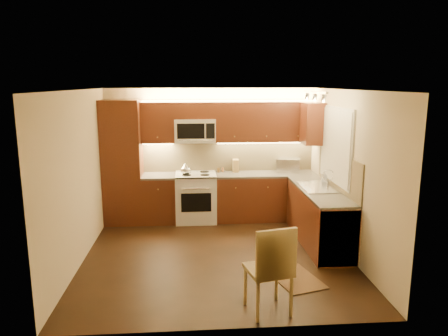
{
  "coord_description": "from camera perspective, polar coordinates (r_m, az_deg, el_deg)",
  "views": [
    {
      "loc": [
        -0.35,
        -6.07,
        2.6
      ],
      "look_at": [
        0.15,
        0.55,
        1.25
      ],
      "focal_mm": 33.71,
      "sensor_mm": 36.0,
      "label": 1
    }
  ],
  "objects": [
    {
      "name": "upper_cab_bridge",
      "position": [
        7.91,
        -3.98,
        7.81
      ],
      "size": [
        0.76,
        0.35,
        0.31
      ],
      "primitive_type": "cube",
      "color": "#431E0E",
      "rests_on": "wall_back"
    },
    {
      "name": "microwave",
      "position": [
        7.93,
        -3.94,
        5.1
      ],
      "size": [
        0.76,
        0.38,
        0.44
      ],
      "primitive_type": null,
      "color": "silver",
      "rests_on": "wall_back"
    },
    {
      "name": "spice_jar_c",
      "position": [
        8.17,
        -0.09,
        -0.21
      ],
      "size": [
        0.05,
        0.05,
        0.09
      ],
      "primitive_type": "cylinder",
      "rotation": [
        0.0,
        0.0,
        -0.36
      ],
      "color": "silver",
      "rests_on": "counter_back_right"
    },
    {
      "name": "dining_chair",
      "position": [
        4.95,
        6.01,
        -13.29
      ],
      "size": [
        0.56,
        0.56,
        1.06
      ],
      "primitive_type": null,
      "rotation": [
        0.0,
        0.0,
        0.22
      ],
      "color": "#A98B4C",
      "rests_on": "floor"
    },
    {
      "name": "base_cab_right",
      "position": [
        7.13,
        12.7,
        -6.53
      ],
      "size": [
        0.6,
        2.0,
        0.86
      ],
      "primitive_type": "cube",
      "color": "#431E0E",
      "rests_on": "floor"
    },
    {
      "name": "backsplash_back",
      "position": [
        8.21,
        0.64,
        1.68
      ],
      "size": [
        3.3,
        0.02,
        0.6
      ],
      "primitive_type": "cube",
      "color": "tan",
      "rests_on": "wall_back"
    },
    {
      "name": "dishwasher",
      "position": [
        6.5,
        14.5,
        -8.4
      ],
      "size": [
        0.58,
        0.6,
        0.84
      ],
      "primitive_type": "cube",
      "color": "silver",
      "rests_on": "floor"
    },
    {
      "name": "counter_back_right",
      "position": [
        8.08,
        5.69,
        -0.85
      ],
      "size": [
        1.92,
        0.6,
        0.04
      ],
      "primitive_type": "cube",
      "color": "#3C3937",
      "rests_on": "base_cab_back_right"
    },
    {
      "name": "base_cab_back_right",
      "position": [
        8.19,
        5.63,
        -3.93
      ],
      "size": [
        1.92,
        0.6,
        0.86
      ],
      "primitive_type": "cube",
      "color": "#431E0E",
      "rests_on": "floor"
    },
    {
      "name": "spice_jar_b",
      "position": [
        8.11,
        -0.76,
        -0.29
      ],
      "size": [
        0.06,
        0.06,
        0.09
      ],
      "primitive_type": "cylinder",
      "rotation": [
        0.0,
        0.0,
        -0.24
      ],
      "color": "brown",
      "rests_on": "counter_back_right"
    },
    {
      "name": "upper_cab_back_right",
      "position": [
        8.05,
        5.68,
        6.27
      ],
      "size": [
        1.92,
        0.35,
        0.75
      ],
      "primitive_type": "cube",
      "color": "#431E0E",
      "rests_on": "wall_back"
    },
    {
      "name": "sink",
      "position": [
        7.12,
        12.55,
        -1.98
      ],
      "size": [
        0.52,
        0.86,
        0.15
      ],
      "primitive_type": null,
      "color": "silver",
      "rests_on": "counter_right"
    },
    {
      "name": "kettle",
      "position": [
        7.82,
        -5.22,
        -0.1
      ],
      "size": [
        0.22,
        0.22,
        0.23
      ],
      "primitive_type": null,
      "rotation": [
        0.0,
        0.0,
        0.12
      ],
      "color": "silver",
      "rests_on": "stove"
    },
    {
      "name": "backsplash_right",
      "position": [
        7.02,
        15.24,
        -0.42
      ],
      "size": [
        0.02,
        2.0,
        0.6
      ],
      "primitive_type": "cube",
      "color": "tan",
      "rests_on": "wall_right"
    },
    {
      "name": "wall_right",
      "position": [
        6.65,
        16.48,
        -0.7
      ],
      "size": [
        0.01,
        4.0,
        2.5
      ],
      "primitive_type": "cube",
      "color": "#C9B793",
      "rests_on": "ground"
    },
    {
      "name": "rug",
      "position": [
        5.94,
        9.68,
        -14.55
      ],
      "size": [
        0.74,
        0.92,
        0.01
      ],
      "primitive_type": "cube",
      "rotation": [
        0.0,
        0.0,
        0.28
      ],
      "color": "black",
      "rests_on": "floor"
    },
    {
      "name": "floor",
      "position": [
        6.61,
        -0.96,
        -11.66
      ],
      "size": [
        4.0,
        4.0,
        0.01
      ],
      "primitive_type": "cube",
      "color": "black",
      "rests_on": "ground"
    },
    {
      "name": "window_frame",
      "position": [
        7.09,
        14.98,
        2.99
      ],
      "size": [
        0.03,
        1.44,
        1.24
      ],
      "primitive_type": "cube",
      "color": "silver",
      "rests_on": "wall_right"
    },
    {
      "name": "upper_cab_back_left",
      "position": [
        7.95,
        -8.96,
        6.13
      ],
      "size": [
        0.62,
        0.35,
        0.75
      ],
      "primitive_type": "cube",
      "color": "#431E0E",
      "rests_on": "wall_back"
    },
    {
      "name": "track_light_bar",
      "position": [
        6.74,
        12.23,
        10.05
      ],
      "size": [
        0.04,
        1.2,
        0.03
      ],
      "primitive_type": "cube",
      "color": "silver",
      "rests_on": "ceiling"
    },
    {
      "name": "wall_left",
      "position": [
        6.43,
        -19.08,
        -1.26
      ],
      "size": [
        0.01,
        4.0,
        2.5
      ],
      "primitive_type": "cube",
      "color": "#C9B793",
      "rests_on": "ground"
    },
    {
      "name": "spice_jar_a",
      "position": [
        8.18,
        -0.27,
        -0.2
      ],
      "size": [
        0.05,
        0.05,
        0.08
      ],
      "primitive_type": "cylinder",
      "rotation": [
        0.0,
        0.0,
        -0.16
      ],
      "color": "silver",
      "rests_on": "counter_back_right"
    },
    {
      "name": "stove",
      "position": [
        8.04,
        -3.81,
        -3.97
      ],
      "size": [
        0.76,
        0.65,
        0.92
      ],
      "primitive_type": null,
      "color": "silver",
      "rests_on": "floor"
    },
    {
      "name": "wall_back",
      "position": [
        8.19,
        -1.81,
        2.0
      ],
      "size": [
        4.0,
        0.01,
        2.5
      ],
      "primitive_type": "cube",
      "color": "#C9B793",
      "rests_on": "ground"
    },
    {
      "name": "counter_back_left",
      "position": [
        7.98,
        -8.81,
        -1.08
      ],
      "size": [
        0.62,
        0.6,
        0.04
      ],
      "primitive_type": "cube",
      "color": "#3C3937",
      "rests_on": "base_cab_back_left"
    },
    {
      "name": "faucet",
      "position": [
        7.16,
        13.95,
        -1.36
      ],
      "size": [
        0.2,
        0.04,
        0.3
      ],
      "primitive_type": null,
      "color": "silver",
      "rests_on": "counter_right"
    },
    {
      "name": "pantry",
      "position": [
        8.01,
        -13.58,
        0.74
      ],
      "size": [
        0.7,
        0.6,
        2.3
      ],
      "primitive_type": "cube",
      "color": "#431E0E",
      "rests_on": "floor"
    },
    {
      "name": "window_blinds",
      "position": [
        7.08,
        14.82,
        2.99
      ],
      "size": [
        0.02,
        1.36,
        1.16
      ],
      "primitive_type": "cube",
      "color": "silver",
      "rests_on": "wall_right"
    },
    {
      "name": "upper_cab_right_corner",
      "position": [
        7.81,
        11.93,
        5.92
      ],
      "size": [
        0.35,
        0.5,
        0.75
      ],
      "primitive_type": "cube",
      "color": "#431E0E",
      "rests_on": "wall_right"
    },
    {
      "name": "wall_front",
      "position": [
        4.3,
        0.56,
        -6.8
      ],
      "size": [
        4.0,
        0.01,
        2.5
      ],
      "primitive_type": "cube",
      "color": "#C9B793",
      "rests_on": "ground"
    },
    {
      "name": "counter_right",
      "position": [
        7.0,
        12.87,
        -3.02
      ],
      "size": [
        0.6,
        2.0,
        0.04
      ],
      "primitive_type": "cube",
      "color": "#3C3937",
      "rests_on": "base_cab_right"
    },
    {
      "name": "ceiling",
      "position": [
        6.08,
        -1.04,
        10.55
      ],
      "size": [
        4.0,
        4.0,
        0.01
      ],
      "primitive_type": "cube",
      "color": "beige",
      "rests_on": "ground"
    },
    {
      "name": "spice_jar_d",
      "position": [
        8.15,
        -0.17,
        -0.22
      ],
      "size": [
        0.05,
        0.05,
        0.09
      ],
      "primitive_type": "cylinder",
      "rotation": [
        0.0,
        0.0,
        0.44
      ],
      "color": "#AA6533",
      "rests_on": "counter_back_right"
    },
    {
      "name": "soap_bottle",
      "position": [
        7.49,
        13.45,
        -1.14
      ],
      "size": [
        0.11,
        0.11,
        0.2
      ],
      "primitive_type": "imported",
      "rotation": [
        0.0,
        0.0,
        -0.19
      ],
      "color": "silver",
      "rests_on": "counter_right"
    },
    {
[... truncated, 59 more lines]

